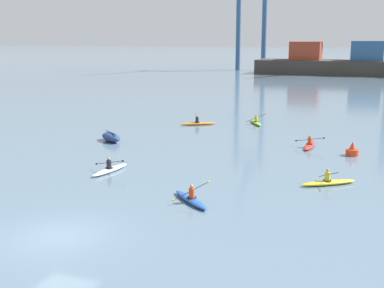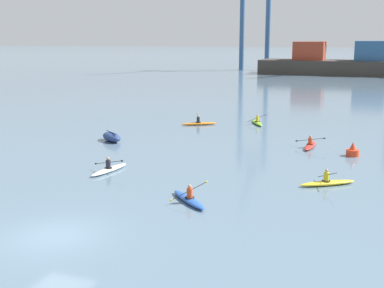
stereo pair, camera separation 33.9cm
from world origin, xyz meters
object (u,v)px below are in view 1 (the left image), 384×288
Objects in this scene: channel_buoy at (352,151)px; kayak_yellow at (328,182)px; kayak_orange at (198,123)px; capsized_dinghy at (111,137)px; kayak_lime at (256,122)px; kayak_red at (310,145)px; kayak_blue at (191,199)px; kayak_white at (110,169)px; container_barge at (369,63)px.

kayak_yellow is (-0.96, -8.07, -0.19)m from channel_buoy.
kayak_orange is (-13.46, 16.49, -0.00)m from kayak_yellow.
kayak_orange is at bearing 67.19° from capsized_dinghy.
kayak_lime reaches higher than capsized_dinghy.
kayak_orange is at bearing 129.24° from kayak_yellow.
kayak_blue is at bearing -105.01° from kayak_red.
kayak_yellow is at bearing -66.09° from kayak_lime.
kayak_blue reaches higher than capsized_dinghy.
kayak_orange is (-0.37, 18.11, -0.00)m from kayak_white.
kayak_orange is 0.94× the size of kayak_red.
kayak_lime is 10.86m from kayak_red.
kayak_lime is 5.63m from kayak_orange.
kayak_yellow reaches higher than capsized_dinghy.
kayak_orange is at bearing -101.28° from container_barge.
capsized_dinghy is at bearing 132.38° from kayak_blue.
channel_buoy is at bearing 4.00° from capsized_dinghy.
channel_buoy is at bearing -30.27° from kayak_orange.
kayak_yellow is 0.92× the size of kayak_red.
kayak_blue is (2.02, -24.37, -0.00)m from kayak_lime.
kayak_red is (11.25, -6.57, 0.00)m from kayak_orange.
container_barge is at bearing 78.72° from kayak_orange.
kayak_white is 1.07× the size of kayak_orange.
channel_buoy reaches higher than kayak_red.
channel_buoy is 0.29× the size of kayak_red.
container_barge is at bearing 81.16° from kayak_white.
container_barge reaches higher than kayak_yellow.
capsized_dinghy is at bearing 158.90° from kayak_yellow.
kayak_white is 21.03m from kayak_lime.
kayak_orange is (4.09, 9.72, -0.18)m from capsized_dinghy.
channel_buoy is at bearing -49.19° from kayak_lime.
channel_buoy is 0.30× the size of kayak_lime.
container_barge is at bearing 87.68° from kayak_red.
kayak_orange reaches higher than kayak_lime.
container_barge is 94.80m from kayak_blue.
kayak_red is (-3.18, 1.85, -0.19)m from channel_buoy.
kayak_red is at bearing -92.32° from container_barge.
kayak_yellow is (17.55, -6.77, -0.18)m from capsized_dinghy.
kayak_red is (-2.21, 9.91, 0.00)m from kayak_yellow.
capsized_dinghy is at bearing -112.81° from kayak_orange.
channel_buoy is 0.29× the size of kayak_white.
channel_buoy is 0.31× the size of kayak_orange.
kayak_blue is at bearing -29.91° from kayak_white.
capsized_dinghy is 0.82× the size of kayak_lime.
channel_buoy is 0.35× the size of kayak_blue.
kayak_blue is (-7.34, -94.48, -2.59)m from container_barge.
capsized_dinghy is 0.79× the size of kayak_white.
kayak_blue is at bearing -94.44° from container_barge.
container_barge is 79.17m from kayak_red.
kayak_yellow is 20.64m from kayak_lime.
kayak_lime is 24.45m from kayak_blue.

